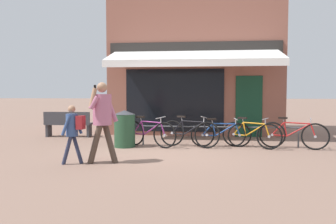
# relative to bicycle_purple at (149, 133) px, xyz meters

# --- Properties ---
(ground_plane) EXTENTS (160.00, 160.00, 0.00)m
(ground_plane) POSITION_rel_bicycle_purple_xyz_m (0.49, -0.71, -0.39)
(ground_plane) COLOR #846656
(shop_front) EXTENTS (6.27, 4.55, 5.34)m
(shop_front) POSITION_rel_bicycle_purple_xyz_m (1.20, 3.97, 2.28)
(shop_front) COLOR #8E5647
(shop_front) RESTS_ON ground_plane
(bike_rack_rail) EXTENTS (4.46, 0.04, 0.57)m
(bike_rack_rail) POSITION_rel_bicycle_purple_xyz_m (1.97, 0.34, 0.10)
(bike_rack_rail) COLOR #47494F
(bike_rack_rail) RESTS_ON ground_plane
(bicycle_purple) EXTENTS (1.64, 0.78, 0.86)m
(bicycle_purple) POSITION_rel_bicycle_purple_xyz_m (0.00, 0.00, 0.00)
(bicycle_purple) COLOR black
(bicycle_purple) RESTS_ON ground_plane
(bicycle_black) EXTENTS (1.74, 0.68, 0.90)m
(bicycle_black) POSITION_rel_bicycle_purple_xyz_m (1.13, 0.14, 0.00)
(bicycle_black) COLOR black
(bicycle_black) RESTS_ON ground_plane
(bicycle_blue) EXTENTS (1.70, 0.52, 0.81)m
(bicycle_blue) POSITION_rel_bicycle_purple_xyz_m (2.01, 0.20, -0.02)
(bicycle_blue) COLOR black
(bicycle_blue) RESTS_ON ground_plane
(bicycle_orange) EXTENTS (1.54, 0.81, 0.84)m
(bicycle_orange) POSITION_rel_bicycle_purple_xyz_m (2.83, 0.13, -0.01)
(bicycle_orange) COLOR black
(bicycle_orange) RESTS_ON ground_plane
(bicycle_red) EXTENTS (1.76, 0.60, 0.86)m
(bicycle_red) POSITION_rel_bicycle_purple_xyz_m (3.94, 0.12, -0.00)
(bicycle_red) COLOR black
(bicycle_red) RESTS_ON ground_plane
(pedestrian_adult) EXTENTS (0.66, 0.59, 1.76)m
(pedestrian_adult) POSITION_rel_bicycle_purple_xyz_m (-0.63, -2.20, 0.68)
(pedestrian_adult) COLOR #47382D
(pedestrian_adult) RESTS_ON ground_plane
(pedestrian_child) EXTENTS (0.48, 0.39, 1.26)m
(pedestrian_child) POSITION_rel_bicycle_purple_xyz_m (-1.21, -2.36, 0.40)
(pedestrian_child) COLOR #282D47
(pedestrian_child) RESTS_ON ground_plane
(litter_bin) EXTENTS (0.60, 0.60, 1.03)m
(litter_bin) POSITION_rel_bicycle_purple_xyz_m (-0.66, -0.07, 0.13)
(litter_bin) COLOR #23472D
(litter_bin) RESTS_ON ground_plane
(park_bench) EXTENTS (1.61, 0.49, 0.87)m
(park_bench) POSITION_rel_bicycle_purple_xyz_m (-3.10, 1.77, 0.08)
(park_bench) COLOR #38383D
(park_bench) RESTS_ON ground_plane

